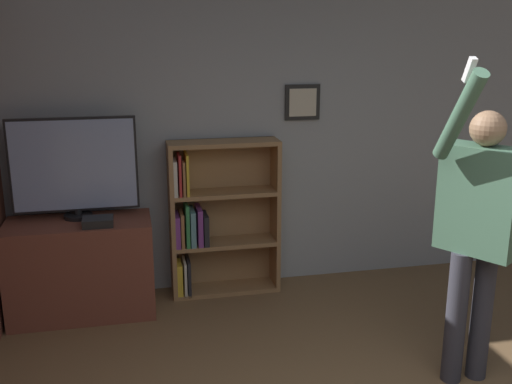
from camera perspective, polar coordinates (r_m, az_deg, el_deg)
wall_back at (r=5.17m, az=0.42°, el=5.66°), size 6.24×0.09×2.70m
tv_ledge at (r=4.96m, az=-16.30°, el=-6.97°), size 1.11×0.52×0.77m
television at (r=4.83m, az=-16.92°, el=2.27°), size 0.96×0.22×0.80m
game_console at (r=4.69m, az=-14.82°, el=-2.75°), size 0.23×0.18×0.06m
bookshelf at (r=5.09m, az=-4.01°, el=-2.65°), size 0.92×0.28×1.33m
person at (r=3.89m, az=20.47°, el=-2.68°), size 0.62×0.59×2.07m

